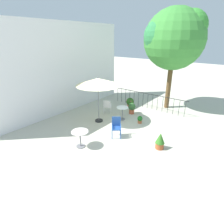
# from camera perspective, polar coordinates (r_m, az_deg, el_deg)

# --- Properties ---
(ground_plane) EXTENTS (60.00, 60.00, 0.00)m
(ground_plane) POSITION_cam_1_polar(r_m,az_deg,el_deg) (10.11, 1.20, -4.46)
(ground_plane) COLOR beige
(villa_facade) EXTENTS (9.81, 0.30, 5.36)m
(villa_facade) POSITION_cam_1_polar(r_m,az_deg,el_deg) (12.00, -14.59, 12.61)
(villa_facade) COLOR white
(villa_facade) RESTS_ON ground
(terrace_railing) EXTENTS (0.03, 5.31, 1.01)m
(terrace_railing) POSITION_cam_1_polar(r_m,az_deg,el_deg) (12.69, 10.88, 4.08)
(terrace_railing) COLOR black
(terrace_railing) RESTS_ON ground
(shade_tree) EXTENTS (3.81, 3.63, 6.17)m
(shade_tree) POSITION_cam_1_polar(r_m,az_deg,el_deg) (12.64, 18.38, 20.41)
(shade_tree) COLOR brown
(shade_tree) RESTS_ON ground
(patio_umbrella_0) EXTENTS (2.37, 2.37, 2.55)m
(patio_umbrella_0) POSITION_cam_1_polar(r_m,az_deg,el_deg) (10.01, -4.34, 9.10)
(patio_umbrella_0) COLOR #2D2D2D
(patio_umbrella_0) RESTS_ON ground
(cafe_table_0) EXTENTS (0.67, 0.67, 0.77)m
(cafe_table_0) POSITION_cam_1_polar(r_m,az_deg,el_deg) (10.76, 3.16, 0.31)
(cafe_table_0) COLOR white
(cafe_table_0) RESTS_ON ground
(cafe_table_1) EXTENTS (0.74, 0.74, 0.75)m
(cafe_table_1) POSITION_cam_1_polar(r_m,az_deg,el_deg) (8.25, -9.72, -7.26)
(cafe_table_1) COLOR silver
(cafe_table_1) RESTS_ON ground
(patio_chair_0) EXTENTS (0.65, 0.64, 0.97)m
(patio_chair_0) POSITION_cam_1_polar(r_m,az_deg,el_deg) (8.96, 1.32, -4.20)
(patio_chair_0) COLOR #254D96
(patio_chair_0) RESTS_ON ground
(patio_chair_1) EXTENTS (0.62, 0.63, 0.88)m
(patio_chair_1) POSITION_cam_1_polar(r_m,az_deg,el_deg) (11.66, -1.43, 1.96)
(patio_chair_1) COLOR silver
(patio_chair_1) RESTS_ON ground
(potted_plant_0) EXTENTS (0.40, 0.40, 0.75)m
(potted_plant_0) POSITION_cam_1_polar(r_m,az_deg,el_deg) (8.33, 14.47, -8.44)
(potted_plant_0) COLOR #A34E2A
(potted_plant_0) RESTS_ON ground
(potted_plant_1) EXTENTS (0.52, 0.52, 0.64)m
(potted_plant_1) POSITION_cam_1_polar(r_m,az_deg,el_deg) (12.86, 5.49, 3.06)
(potted_plant_1) COLOR #C26348
(potted_plant_1) RESTS_ON ground
(potted_plant_2) EXTENTS (0.45, 0.45, 0.70)m
(potted_plant_2) POSITION_cam_1_polar(r_m,az_deg,el_deg) (11.70, 6.06, 1.31)
(potted_plant_2) COLOR #AE5436
(potted_plant_2) RESTS_ON ground
(potted_plant_3) EXTENTS (0.28, 0.28, 0.43)m
(potted_plant_3) POSITION_cam_1_polar(r_m,az_deg,el_deg) (10.53, 8.52, -2.23)
(potted_plant_3) COLOR #B76439
(potted_plant_3) RESTS_ON ground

